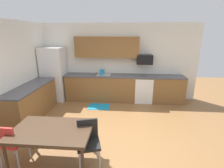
% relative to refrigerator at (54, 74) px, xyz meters
% --- Properties ---
extents(ground_plane, '(12.00, 12.00, 0.00)m').
position_rel_refrigerator_xyz_m(ground_plane, '(2.18, -2.22, -0.94)').
color(ground_plane, olive).
extents(wall_back, '(5.80, 0.10, 2.70)m').
position_rel_refrigerator_xyz_m(wall_back, '(2.18, 0.43, 0.41)').
color(wall_back, white).
rests_on(wall_back, ground).
extents(cabinet_run_back, '(2.46, 0.60, 0.90)m').
position_rel_refrigerator_xyz_m(cabinet_run_back, '(1.66, 0.08, -0.49)').
color(cabinet_run_back, brown).
rests_on(cabinet_run_back, ground).
extents(cabinet_run_back_right, '(1.09, 0.60, 0.90)m').
position_rel_refrigerator_xyz_m(cabinet_run_back_right, '(4.03, 0.08, -0.49)').
color(cabinet_run_back_right, brown).
rests_on(cabinet_run_back_right, ground).
extents(cabinet_run_left, '(0.60, 2.00, 0.90)m').
position_rel_refrigerator_xyz_m(cabinet_run_left, '(-0.12, -1.42, -0.49)').
color(cabinet_run_left, brown).
rests_on(cabinet_run_left, ground).
extents(countertop_back, '(4.80, 0.64, 0.04)m').
position_rel_refrigerator_xyz_m(countertop_back, '(2.18, 0.08, -0.02)').
color(countertop_back, '#4C4C51').
rests_on(countertop_back, cabinet_run_back).
extents(countertop_left, '(0.64, 2.00, 0.04)m').
position_rel_refrigerator_xyz_m(countertop_left, '(-0.12, -1.42, -0.02)').
color(countertop_left, '#4C4C51').
rests_on(countertop_left, cabinet_run_left).
extents(upper_cabinets_back, '(2.20, 0.34, 0.70)m').
position_rel_refrigerator_xyz_m(upper_cabinets_back, '(1.88, 0.21, 0.96)').
color(upper_cabinets_back, brown).
extents(refrigerator, '(0.76, 0.70, 1.89)m').
position_rel_refrigerator_xyz_m(refrigerator, '(0.00, 0.00, 0.00)').
color(refrigerator, white).
rests_on(refrigerator, ground).
extents(oven_range, '(0.60, 0.60, 0.91)m').
position_rel_refrigerator_xyz_m(oven_range, '(3.19, 0.08, -0.49)').
color(oven_range, white).
rests_on(oven_range, ground).
extents(microwave, '(0.54, 0.36, 0.32)m').
position_rel_refrigerator_xyz_m(microwave, '(3.19, 0.18, 0.55)').
color(microwave, black).
extents(sink_basin, '(0.48, 0.40, 0.14)m').
position_rel_refrigerator_xyz_m(sink_basin, '(1.78, 0.08, -0.06)').
color(sink_basin, '#A5A8AD').
rests_on(sink_basin, countertop_back).
extents(sink_faucet, '(0.02, 0.02, 0.24)m').
position_rel_refrigerator_xyz_m(sink_faucet, '(1.78, 0.26, 0.10)').
color(sink_faucet, '#B2B5BA').
rests_on(sink_faucet, countertop_back).
extents(dining_table, '(1.40, 0.90, 0.73)m').
position_rel_refrigerator_xyz_m(dining_table, '(1.27, -3.17, -0.27)').
color(dining_table, '#422D1E').
rests_on(dining_table, ground).
extents(chair_near_table, '(0.50, 0.50, 0.85)m').
position_rel_refrigerator_xyz_m(chair_near_table, '(1.90, -3.10, -0.44)').
color(chair_near_table, black).
rests_on(chair_near_table, ground).
extents(chair_far_side, '(0.42, 0.42, 0.85)m').
position_rel_refrigerator_xyz_m(chair_far_side, '(0.52, -3.27, -0.44)').
color(chair_far_side, red).
rests_on(chair_far_side, ground).
extents(floor_mat, '(0.70, 0.50, 0.01)m').
position_rel_refrigerator_xyz_m(floor_mat, '(1.68, -0.57, -0.94)').
color(floor_mat, '#198CBF').
rests_on(floor_mat, ground).
extents(kettle, '(0.14, 0.14, 0.20)m').
position_rel_refrigerator_xyz_m(kettle, '(1.71, 0.13, 0.08)').
color(kettle, '#198CBF').
rests_on(kettle, countertop_back).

